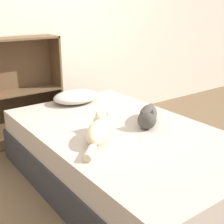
# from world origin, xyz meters

# --- Properties ---
(ground_plane) EXTENTS (8.00, 8.00, 0.00)m
(ground_plane) POSITION_xyz_m (0.00, 0.00, 0.00)
(ground_plane) COLOR brown
(wall_back) EXTENTS (8.00, 0.06, 2.50)m
(wall_back) POSITION_xyz_m (0.00, 1.45, 1.25)
(wall_back) COLOR silver
(wall_back) RESTS_ON ground_plane
(bed) EXTENTS (1.24, 2.07, 0.47)m
(bed) POSITION_xyz_m (0.00, 0.00, 0.23)
(bed) COLOR #333338
(bed) RESTS_ON ground_plane
(pillow) EXTENTS (0.46, 0.35, 0.11)m
(pillow) POSITION_xyz_m (0.06, 0.83, 0.53)
(pillow) COLOR beige
(pillow) RESTS_ON bed
(cat_light) EXTENTS (0.45, 0.45, 0.16)m
(cat_light) POSITION_xyz_m (-0.24, -0.02, 0.54)
(cat_light) COLOR beige
(cat_light) RESTS_ON bed
(cat_dark) EXTENTS (0.46, 0.43, 0.17)m
(cat_dark) POSITION_xyz_m (0.24, -0.01, 0.54)
(cat_dark) COLOR #47423D
(cat_dark) RESTS_ON bed
(bookshelf) EXTENTS (0.92, 0.26, 1.08)m
(bookshelf) POSITION_xyz_m (-0.41, 1.33, 0.56)
(bookshelf) COLOR brown
(bookshelf) RESTS_ON ground_plane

